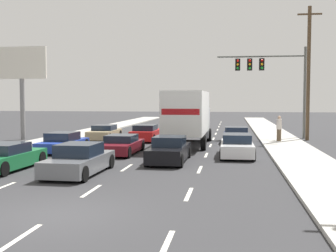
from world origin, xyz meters
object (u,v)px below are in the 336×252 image
(car_maroon, at_px, (121,145))
(box_truck, at_px, (188,115))
(car_green, at_px, (6,157))
(car_navy, at_px, (236,136))
(roadside_billboard, at_px, (22,74))
(traffic_signal_mast, at_px, (265,71))
(car_white, at_px, (237,146))
(pedestrian_near_corner, at_px, (279,128))
(car_black, at_px, (169,150))
(utility_pole_mid, at_px, (308,72))
(car_gray, at_px, (79,160))
(car_red, at_px, (146,133))
(car_tan, at_px, (104,133))
(car_blue, at_px, (63,143))

(car_maroon, distance_m, box_truck, 6.02)
(car_maroon, bearing_deg, car_green, -121.29)
(car_navy, relative_size, roadside_billboard, 0.56)
(traffic_signal_mast, bearing_deg, car_white, -101.54)
(pedestrian_near_corner, bearing_deg, traffic_signal_mast, 101.09)
(car_black, bearing_deg, roadside_billboard, 142.67)
(roadside_billboard, bearing_deg, pedestrian_near_corner, 0.93)
(traffic_signal_mast, distance_m, utility_pole_mid, 3.48)
(car_maroon, xyz_separation_m, roadside_billboard, (-9.89, 7.30, 4.66))
(car_green, relative_size, box_truck, 0.50)
(car_maroon, height_order, car_white, car_white)
(car_green, relative_size, pedestrian_near_corner, 2.42)
(car_green, height_order, car_gray, car_gray)
(box_truck, bearing_deg, pedestrian_near_corner, 25.06)
(car_red, bearing_deg, box_truck, -40.18)
(box_truck, height_order, car_navy, box_truck)
(car_gray, bearing_deg, car_red, 90.05)
(car_maroon, distance_m, car_black, 4.20)
(car_maroon, distance_m, roadside_billboard, 13.15)
(car_red, bearing_deg, car_maroon, -89.37)
(car_tan, distance_m, car_black, 12.66)
(car_maroon, xyz_separation_m, car_black, (3.22, -2.70, 0.07))
(box_truck, relative_size, pedestrian_near_corner, 4.85)
(car_red, xyz_separation_m, roadside_billboard, (-9.81, -0.35, 4.59))
(car_green, distance_m, car_maroon, 7.17)
(car_maroon, bearing_deg, car_gray, -90.60)
(car_tan, relative_size, car_white, 0.91)
(car_maroon, bearing_deg, car_navy, 47.11)
(car_tan, distance_m, car_navy, 10.20)
(car_navy, bearing_deg, car_red, 176.09)
(car_blue, distance_m, car_white, 10.40)
(car_red, bearing_deg, car_blue, -116.94)
(car_navy, bearing_deg, utility_pole_mid, 27.44)
(box_truck, bearing_deg, car_white, -55.91)
(car_maroon, distance_m, traffic_signal_mast, 15.42)
(car_blue, xyz_separation_m, car_green, (0.03, -6.56, 0.02))
(car_gray, xyz_separation_m, roadside_billboard, (-9.82, 13.98, 4.58))
(car_navy, bearing_deg, car_blue, -147.07)
(box_truck, height_order, car_black, box_truck)
(car_green, xyz_separation_m, roadside_billboard, (-6.17, 13.43, 4.61))
(car_navy, distance_m, car_white, 7.24)
(car_white, distance_m, pedestrian_near_corner, 8.29)
(pedestrian_near_corner, bearing_deg, box_truck, -154.94)
(car_tan, height_order, roadside_billboard, roadside_billboard)
(car_white, bearing_deg, utility_pole_mid, 61.35)
(car_navy, distance_m, utility_pole_mid, 7.76)
(car_maroon, bearing_deg, roadside_billboard, 143.57)
(car_green, relative_size, car_navy, 1.10)
(box_truck, height_order, pedestrian_near_corner, box_truck)
(car_green, bearing_deg, car_blue, 90.26)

